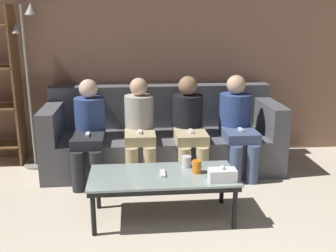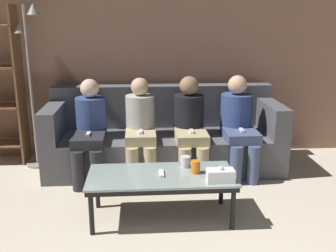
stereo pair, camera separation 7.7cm
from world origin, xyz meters
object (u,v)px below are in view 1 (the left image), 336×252
(cup_near_right, at_px, (197,167))
(cup_near_left, at_px, (186,162))
(standing_lamp, at_px, (29,70))
(tissue_box, at_px, (222,175))
(game_remote, at_px, (163,173))
(seated_person_mid_left, at_px, (140,125))
(couch, at_px, (163,139))
(coffee_table, at_px, (163,179))
(seated_person_mid_right, at_px, (189,123))
(seated_person_left_end, at_px, (89,127))
(seated_person_right_end, at_px, (237,122))

(cup_near_right, bearing_deg, cup_near_left, 115.37)
(cup_near_left, xyz_separation_m, standing_lamp, (-1.58, 1.21, 0.66))
(tissue_box, xyz_separation_m, game_remote, (-0.46, 0.18, -0.04))
(game_remote, distance_m, seated_person_mid_left, 1.03)
(couch, height_order, coffee_table, couch)
(couch, distance_m, seated_person_mid_left, 0.42)
(tissue_box, bearing_deg, couch, 104.60)
(cup_near_right, distance_m, seated_person_mid_right, 1.00)
(cup_near_right, relative_size, seated_person_left_end, 0.10)
(cup_near_right, xyz_separation_m, seated_person_mid_left, (-0.46, 0.99, 0.10))
(coffee_table, bearing_deg, couch, 85.48)
(game_remote, relative_size, seated_person_mid_left, 0.14)
(standing_lamp, bearing_deg, seated_person_mid_left, -16.79)
(game_remote, bearing_deg, seated_person_mid_right, 70.02)
(tissue_box, height_order, seated_person_right_end, seated_person_right_end)
(cup_near_right, bearing_deg, standing_lamp, 140.56)
(game_remote, distance_m, seated_person_left_end, 1.21)
(game_remote, bearing_deg, tissue_box, -20.91)
(seated_person_right_end, bearing_deg, standing_lamp, 170.99)
(cup_near_left, distance_m, seated_person_mid_right, 0.86)
(cup_near_left, relative_size, seated_person_left_end, 0.09)
(seated_person_left_end, bearing_deg, couch, 17.26)
(tissue_box, xyz_separation_m, seated_person_right_end, (0.43, 1.18, 0.12))
(couch, relative_size, standing_lamp, 1.43)
(cup_near_left, distance_m, cup_near_right, 0.16)
(seated_person_mid_left, xyz_separation_m, seated_person_right_end, (1.06, 0.00, 0.01))
(coffee_table, bearing_deg, seated_person_left_end, 125.40)
(standing_lamp, bearing_deg, cup_near_right, -39.44)
(seated_person_mid_left, relative_size, seated_person_right_end, 0.99)
(standing_lamp, relative_size, seated_person_right_end, 1.71)
(coffee_table, distance_m, seated_person_mid_left, 1.04)
(tissue_box, distance_m, seated_person_mid_left, 1.34)
(seated_person_left_end, bearing_deg, tissue_box, -44.95)
(cup_near_left, distance_m, seated_person_mid_left, 0.94)
(tissue_box, xyz_separation_m, standing_lamp, (-1.82, 1.54, 0.66))
(couch, xyz_separation_m, seated_person_left_end, (-0.80, -0.25, 0.23))
(game_remote, height_order, standing_lamp, standing_lamp)
(couch, distance_m, cup_near_left, 1.09)
(coffee_table, distance_m, seated_person_mid_right, 1.08)
(coffee_table, xyz_separation_m, tissue_box, (0.46, -0.18, 0.09))
(seated_person_mid_right, bearing_deg, seated_person_left_end, -179.23)
(standing_lamp, bearing_deg, tissue_box, -40.23)
(cup_near_right, bearing_deg, tissue_box, -46.79)
(seated_person_left_end, bearing_deg, game_remote, -54.60)
(cup_near_right, distance_m, seated_person_mid_left, 1.10)
(seated_person_right_end, bearing_deg, cup_near_left, -128.26)
(game_remote, relative_size, seated_person_mid_right, 0.14)
(game_remote, distance_m, standing_lamp, 2.05)
(seated_person_left_end, bearing_deg, seated_person_mid_right, 0.77)
(couch, relative_size, cup_near_right, 23.71)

